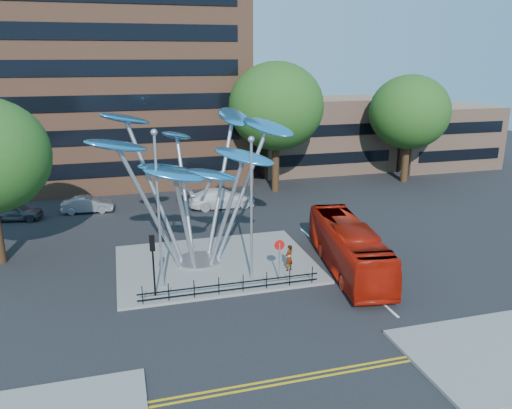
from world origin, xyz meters
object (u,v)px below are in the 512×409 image
object	(u,v)px
no_entry_sign_island	(279,253)
parked_car_right	(222,198)
pedestrian	(289,258)
street_lamp_left	(158,197)
parked_car_mid	(88,204)
leaf_sculpture	(193,155)
tree_far	(410,112)
red_bus	(348,247)
street_lamp_right	(251,197)
parked_car_left	(14,211)
traffic_light_island	(153,253)
tree_right	(276,106)

from	to	relation	value
no_entry_sign_island	parked_car_right	bearing A→B (deg)	90.34
pedestrian	parked_car_right	xyz separation A→B (m)	(-1.09, 14.32, -0.14)
street_lamp_left	parked_car_mid	bearing A→B (deg)	105.98
leaf_sculpture	tree_far	bearing A→B (deg)	32.48
street_lamp_left	red_bus	bearing A→B (deg)	-1.68
pedestrian	leaf_sculpture	bearing A→B (deg)	-64.32
street_lamp_right	parked_car_mid	distance (m)	19.70
no_entry_sign_island	pedestrian	distance (m)	1.76
red_bus	parked_car_left	xyz separation A→B (m)	(-21.21, 15.81, -0.74)
street_lamp_right	red_bus	xyz separation A→B (m)	(6.10, 0.17, -3.64)
leaf_sculpture	street_lamp_left	bearing A→B (deg)	-127.40
traffic_light_island	pedestrian	distance (m)	8.25
red_bus	parked_car_left	bearing A→B (deg)	151.81
street_lamp_left	parked_car_right	size ratio (longest dim) A/B	1.56
street_lamp_left	pedestrian	bearing A→B (deg)	1.36
no_entry_sign_island	parked_car_left	world-z (taller)	no_entry_sign_island
red_bus	parked_car_right	world-z (taller)	red_bus
tree_far	red_bus	world-z (taller)	tree_far
red_bus	parked_car_left	world-z (taller)	red_bus
street_lamp_right	traffic_light_island	distance (m)	6.05
traffic_light_island	leaf_sculpture	bearing A→B (deg)	54.96
no_entry_sign_island	street_lamp_right	bearing A→B (deg)	162.13
no_entry_sign_island	parked_car_mid	bearing A→B (deg)	123.03
traffic_light_island	no_entry_sign_island	xyz separation A→B (m)	(7.00, 0.02, -0.80)
tree_right	parked_car_left	size ratio (longest dim) A/B	2.89
red_bus	parked_car_mid	size ratio (longest dim) A/B	2.54
leaf_sculpture	parked_car_mid	distance (m)	15.98
tree_right	street_lamp_left	bearing A→B (deg)	-124.05
parked_car_mid	parked_car_right	bearing A→B (deg)	-93.44
parked_car_left	parked_car_mid	size ratio (longest dim) A/B	1.02
tree_right	parked_car_right	xyz separation A→B (m)	(-6.09, -4.00, -7.22)
leaf_sculpture	pedestrian	bearing A→B (deg)	-30.64
tree_right	parked_car_mid	xyz separation A→B (m)	(-17.12, -2.39, -7.36)
tree_far	street_lamp_right	distance (m)	28.76
traffic_light_island	tree_far	bearing A→B (deg)	35.84
parked_car_right	no_entry_sign_island	bearing A→B (deg)	-179.63
tree_far	street_lamp_left	distance (m)	32.37
street_lamp_left	red_bus	world-z (taller)	street_lamp_left
tree_far	pedestrian	distance (m)	27.10
no_entry_sign_island	tree_far	bearing A→B (deg)	44.25
traffic_light_island	no_entry_sign_island	bearing A→B (deg)	0.13
leaf_sculpture	parked_car_left	xyz separation A→B (m)	(-12.54, 12.30, -6.16)
traffic_light_island	parked_car_right	distance (m)	17.06
pedestrian	parked_car_right	bearing A→B (deg)	-119.31
tree_far	no_entry_sign_island	xyz separation A→B (m)	(-20.00, -19.48, -5.29)
red_bus	tree_far	bearing A→B (deg)	59.21
leaf_sculpture	street_lamp_right	xyz separation A→B (m)	(2.57, -3.68, -1.78)
leaf_sculpture	street_lamp_right	size ratio (longest dim) A/B	1.53
tree_far	leaf_sculpture	size ratio (longest dim) A/B	0.85
tree_far	street_lamp_left	world-z (taller)	tree_far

